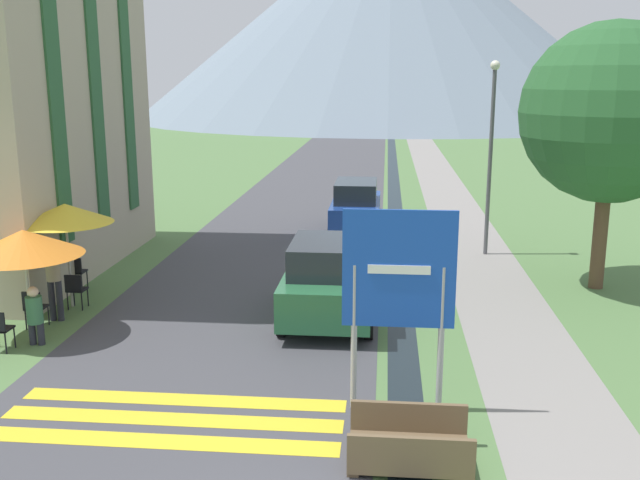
{
  "coord_description": "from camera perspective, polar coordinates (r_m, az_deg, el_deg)",
  "views": [
    {
      "loc": [
        0.79,
        -6.64,
        5.29
      ],
      "look_at": [
        -0.76,
        10.0,
        1.44
      ],
      "focal_mm": 40.0,
      "sensor_mm": 36.0,
      "label": 1
    }
  ],
  "objects": [
    {
      "name": "person_seated_near",
      "position": [
        15.42,
        -21.86,
        -5.42
      ],
      "size": [
        0.32,
        0.32,
        1.22
      ],
      "color": "#282833",
      "rests_on": "ground_plane"
    },
    {
      "name": "cafe_chair_middle",
      "position": [
        17.45,
        -18.98,
        -3.65
      ],
      "size": [
        0.4,
        0.4,
        0.85
      ],
      "rotation": [
        0.0,
        0.0,
        0.44
      ],
      "color": "black",
      "rests_on": "ground_plane"
    },
    {
      "name": "drainage_channel",
      "position": [
        37.02,
        5.91,
        4.69
      ],
      "size": [
        0.6,
        60.0,
        0.0
      ],
      "color": "black",
      "rests_on": "ground_plane"
    },
    {
      "name": "road",
      "position": [
        37.17,
        0.17,
        4.79
      ],
      "size": [
        6.4,
        60.0,
        0.01
      ],
      "color": "#424247",
      "rests_on": "ground_plane"
    },
    {
      "name": "footpath",
      "position": [
        37.13,
        9.62,
        4.6
      ],
      "size": [
        2.2,
        60.0,
        0.01
      ],
      "color": "gray",
      "rests_on": "ground_plane"
    },
    {
      "name": "cafe_chair_near_right",
      "position": [
        16.44,
        -21.89,
        -4.9
      ],
      "size": [
        0.4,
        0.4,
        0.85
      ],
      "rotation": [
        0.0,
        0.0,
        0.42
      ],
      "color": "black",
      "rests_on": "ground_plane"
    },
    {
      "name": "cafe_umbrella_front_orange",
      "position": [
        15.64,
        -22.63,
        -0.2
      ],
      "size": [
        2.38,
        2.38,
        2.27
      ],
      "color": "#B7B2A8",
      "rests_on": "ground_plane"
    },
    {
      "name": "parked_car_far",
      "position": [
        24.56,
        2.9,
        2.67
      ],
      "size": [
        1.72,
        4.19,
        1.82
      ],
      "color": "navy",
      "rests_on": "ground_plane"
    },
    {
      "name": "tree_by_path",
      "position": [
        18.94,
        22.26,
        9.37
      ],
      "size": [
        4.4,
        4.4,
        6.63
      ],
      "color": "brown",
      "rests_on": "ground_plane"
    },
    {
      "name": "hotel_building",
      "position": [
        21.25,
        -24.01,
        13.15
      ],
      "size": [
        5.42,
        9.09,
        10.65
      ],
      "color": "tan",
      "rests_on": "ground_plane"
    },
    {
      "name": "footbridge",
      "position": [
        10.47,
        7.16,
        -16.1
      ],
      "size": [
        1.7,
        1.1,
        0.65
      ],
      "color": "brown",
      "rests_on": "ground_plane"
    },
    {
      "name": "road_sign",
      "position": [
        11.2,
        6.31,
        -3.6
      ],
      "size": [
        1.77,
        0.11,
        3.31
      ],
      "color": "#9E9EA3",
      "rests_on": "ground_plane"
    },
    {
      "name": "person_standing_terrace",
      "position": [
        16.68,
        -20.52,
        -2.83
      ],
      "size": [
        0.32,
        0.32,
        1.7
      ],
      "color": "#282833",
      "rests_on": "ground_plane"
    },
    {
      "name": "parked_car_near",
      "position": [
        15.76,
        0.77,
        -3.18
      ],
      "size": [
        2.0,
        3.91,
        1.82
      ],
      "color": "#28663D",
      "rests_on": "ground_plane"
    },
    {
      "name": "crosswalk_marking",
      "position": [
        11.84,
        -11.78,
        -13.86
      ],
      "size": [
        5.44,
        1.84,
        0.01
      ],
      "color": "yellow",
      "rests_on": "ground_plane"
    },
    {
      "name": "cafe_umbrella_middle_yellow",
      "position": [
        17.29,
        -19.72,
        2.0
      ],
      "size": [
        2.16,
        2.16,
        2.46
      ],
      "color": "#B7B2A8",
      "rests_on": "ground_plane"
    },
    {
      "name": "mountain_distant",
      "position": [
        94.19,
        5.62,
        17.54
      ],
      "size": [
        63.98,
        63.98,
        25.77
      ],
      "color": "slate",
      "rests_on": "ground_plane"
    },
    {
      "name": "ground_plane",
      "position": [
        27.17,
        3.54,
        1.71
      ],
      "size": [
        160.0,
        160.0,
        0.0
      ],
      "primitive_type": "plane",
      "color": "#517542"
    },
    {
      "name": "streetlamp",
      "position": [
        21.76,
        13.52,
        7.53
      ],
      "size": [
        0.28,
        0.28,
        5.74
      ],
      "color": "#515156",
      "rests_on": "ground_plane"
    },
    {
      "name": "cafe_chair_far_right",
      "position": [
        19.04,
        -18.95,
        -2.29
      ],
      "size": [
        0.4,
        0.4,
        0.85
      ],
      "rotation": [
        0.0,
        0.0,
        -0.22
      ],
      "color": "black",
      "rests_on": "ground_plane"
    }
  ]
}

